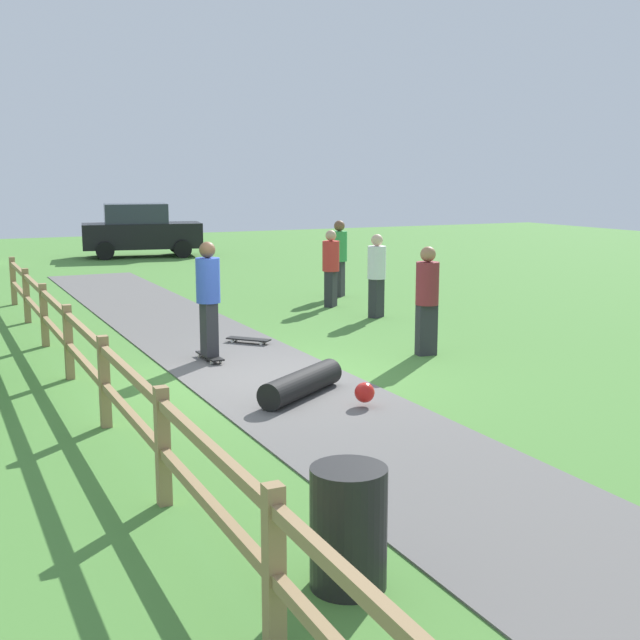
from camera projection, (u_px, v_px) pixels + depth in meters
ground_plane at (268, 379)px, 11.94m from camera, size 60.00×60.00×0.00m
asphalt_path at (268, 379)px, 11.93m from camera, size 2.40×28.00×0.02m
wooden_fence at (84, 351)px, 10.70m from camera, size 0.12×18.12×1.10m
trash_bin at (348, 527)px, 5.86m from camera, size 0.56×0.56×0.90m
skater_riding at (208, 294)px, 12.89m from camera, size 0.39×0.81×1.90m
skater_fallen at (306, 384)px, 10.86m from camera, size 1.54×1.51×0.36m
skateboard_loose at (248, 339)px, 14.39m from camera, size 0.69×0.73×0.08m
bystander_red at (331, 265)px, 18.34m from camera, size 0.54×0.54×1.73m
bystander_maroon at (427, 295)px, 13.38m from camera, size 0.43×0.43×1.80m
bystander_white at (377, 272)px, 16.96m from camera, size 0.51×0.51×1.74m
bystander_green at (339, 254)px, 19.87m from camera, size 0.54×0.54×1.86m
parked_car_black at (141, 230)px, 29.65m from camera, size 4.43×2.55×1.92m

